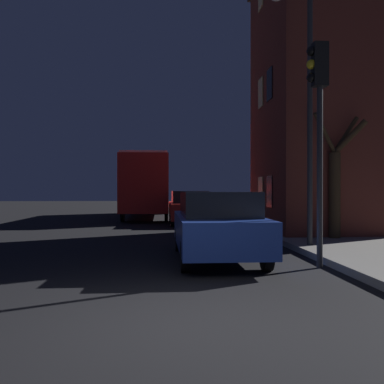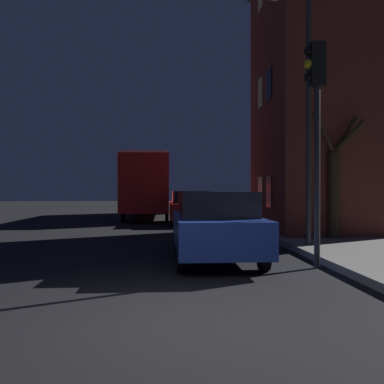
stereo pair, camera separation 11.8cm
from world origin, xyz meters
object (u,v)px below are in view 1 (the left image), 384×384
object	(u,v)px
car_near_lane	(217,225)
car_mid_lane	(189,207)
streetlamp	(298,71)
bare_tree	(336,183)
traffic_light	(318,107)
bus	(147,182)

from	to	relation	value
car_near_lane	car_mid_lane	bearing A→B (deg)	89.69
streetlamp	bare_tree	world-z (taller)	streetlamp
car_mid_lane	car_near_lane	bearing A→B (deg)	-90.31
bare_tree	car_mid_lane	distance (m)	8.72
traffic_light	bare_tree	distance (m)	4.75
car_near_lane	car_mid_lane	size ratio (longest dim) A/B	0.96
car_near_lane	car_mid_lane	world-z (taller)	car_mid_lane
car_mid_lane	bus	bearing A→B (deg)	112.79
bare_tree	bus	bearing A→B (deg)	115.42
bus	car_mid_lane	bearing A→B (deg)	-67.21
traffic_light	streetlamp	bearing A→B (deg)	81.24
bare_tree	streetlamp	bearing A→B (deg)	-137.32
bus	car_near_lane	xyz separation A→B (m)	(2.13, -15.75, -1.29)
streetlamp	car_mid_lane	size ratio (longest dim) A/B	1.45
streetlamp	bare_tree	distance (m)	3.70
streetlamp	car_near_lane	xyz separation A→B (m)	(-2.33, -1.29, -3.93)
car_near_lane	bus	bearing A→B (deg)	97.69
bare_tree	bus	distance (m)	14.30
car_mid_lane	streetlamp	bearing A→B (deg)	-76.23
bus	traffic_light	bearing A→B (deg)	-76.46
bare_tree	car_mid_lane	xyz separation A→B (m)	(-3.95, 7.71, -1.03)
bare_tree	car_near_lane	world-z (taller)	bare_tree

